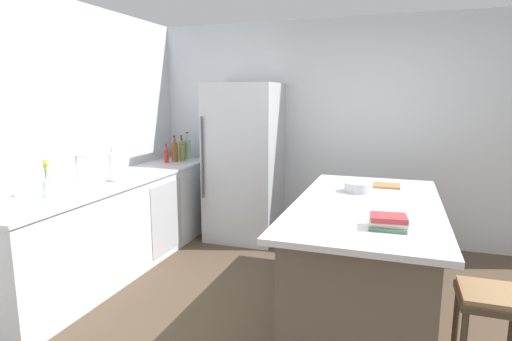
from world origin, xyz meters
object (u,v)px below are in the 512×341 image
Objects in this scene: mixing_bowl at (358,187)px; flower_vase at (47,185)px; refrigerator at (244,162)px; paper_towel_roll at (113,167)px; whiskey_bottle at (175,152)px; kitchen_island at (365,258)px; hot_sauce_bottle at (166,156)px; olive_oil_bottle at (182,152)px; cookbook_stack at (388,222)px; bar_stool at (491,311)px; gin_bottle at (188,148)px; cutting_board at (383,185)px; sink_faucet at (78,170)px; vinegar_bottle at (182,150)px.

flower_vase is at bearing -156.17° from mixing_bowl.
mixing_bowl is (1.43, -1.04, 0.02)m from refrigerator.
whiskey_bottle reaches higher than paper_towel_roll.
flower_vase is at bearing -91.59° from whiskey_bottle.
refrigerator is 1.77m from mixing_bowl.
hot_sauce_bottle is (-2.46, 1.17, 0.54)m from kitchen_island.
refrigerator is 6.74× the size of olive_oil_bottle.
whiskey_bottle reaches higher than hot_sauce_bottle.
refrigerator is at bearing 137.70° from kitchen_island.
refrigerator is at bearing 130.25° from cookbook_stack.
bar_stool is at bearing -53.01° from mixing_bowl.
gin_bottle reaches higher than cutting_board.
refrigerator reaches higher than flower_vase.
cookbook_stack reaches higher than cutting_board.
refrigerator is (-1.53, 1.40, 0.47)m from kitchen_island.
refrigerator is 3.17m from bar_stool.
gin_bottle is 1.07× the size of whiskey_bottle.
cutting_board is at bearing -13.69° from whiskey_bottle.
kitchen_island is at bearing -73.86° from mixing_bowl.
olive_oil_bottle is 2.46m from mixing_bowl.
bar_stool is at bearing -36.58° from gin_bottle.
flower_vase is 0.96× the size of whiskey_bottle.
refrigerator reaches higher than kitchen_island.
bar_stool is 3.28m from sink_faucet.
kitchen_island is 0.81m from cutting_board.
paper_towel_roll is 1.07× the size of cutting_board.
whiskey_bottle is at bearing 143.79° from cookbook_stack.
refrigerator is 6.37× the size of cutting_board.
sink_faucet is 1.08× the size of olive_oil_bottle.
mixing_bowl is at bearing 126.99° from bar_stool.
vinegar_bottle is at bearing 88.92° from flower_vase.
olive_oil_bottle is 1.16× the size of cookbook_stack.
olive_oil_bottle reaches higher than cutting_board.
flower_vase is (-3.19, 0.09, 0.48)m from bar_stool.
flower_vase reaches higher than kitchen_island.
olive_oil_bottle is (0.02, 1.32, -0.02)m from paper_towel_roll.
cookbook_stack is at bearing -14.37° from paper_towel_roll.
refrigerator reaches higher than mixing_bowl.
mixing_bowl is (2.30, -1.10, -0.09)m from vinegar_bottle.
gin_bottle is at bearing 60.03° from vinegar_bottle.
olive_oil_bottle is (-2.35, 1.36, 0.57)m from kitchen_island.
mixing_bowl is at bearing -21.53° from whiskey_bottle.
mixing_bowl is (2.35, 0.68, -0.13)m from sink_faucet.
bar_stool is 3.90m from gin_bottle.
paper_towel_roll is at bearing 165.63° from cookbook_stack.
gin_bottle is (0.09, 1.86, -0.02)m from sink_faucet.
gin_bottle is (-0.83, 0.14, 0.12)m from refrigerator.
cutting_board is at bearing 93.35° from cookbook_stack.
kitchen_island is 8.77× the size of mixing_bowl.
bar_stool is 1.61m from cutting_board.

